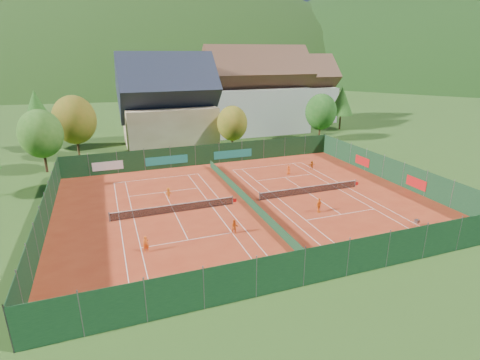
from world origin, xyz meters
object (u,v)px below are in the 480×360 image
at_px(ball_hopper, 417,221).
at_px(player_right_far_a, 289,170).
at_px(player_left_mid, 235,227).
at_px(hotel_block_a, 256,96).
at_px(player_left_near, 146,244).
at_px(player_right_near, 319,205).
at_px(chalet, 168,108).
at_px(player_right_far_b, 312,165).
at_px(player_left_far, 169,193).
at_px(hotel_block_b, 298,93).

relative_size(ball_hopper, player_right_far_a, 0.64).
bearing_deg(player_left_mid, hotel_block_a, 77.78).
height_order(hotel_block_a, ball_hopper, hotel_block_a).
height_order(player_left_near, player_right_near, player_right_near).
bearing_deg(player_right_near, chalet, 77.99).
distance_m(chalet, player_left_mid, 37.16).
height_order(chalet, player_right_near, chalet).
xyz_separation_m(player_left_near, player_right_far_a, (20.77, 14.68, -0.10)).
distance_m(ball_hopper, player_right_far_b, 19.55).
height_order(hotel_block_a, player_right_far_a, hotel_block_a).
relative_size(chalet, player_right_far_a, 13.04).
xyz_separation_m(chalet, hotel_block_a, (19.00, 6.00, 0.76)).
relative_size(hotel_block_a, player_left_mid, 15.16).
relative_size(player_left_mid, player_left_far, 1.09).
bearing_deg(ball_hopper, player_left_near, 170.84).
xyz_separation_m(hotel_block_b, player_left_mid, (-33.71, -50.68, -5.91)).
relative_size(player_left_near, player_left_mid, 1.01).
distance_m(hotel_block_b, player_left_near, 66.34).
bearing_deg(chalet, player_right_far_b, -53.30).
relative_size(hotel_block_b, ball_hopper, 21.60).
height_order(chalet, player_left_mid, chalet).
bearing_deg(player_left_near, hotel_block_a, 49.27).
relative_size(ball_hopper, player_right_near, 0.51).
distance_m(hotel_block_a, player_left_near, 51.79).
bearing_deg(player_right_far_b, player_left_near, 32.42).
bearing_deg(player_left_mid, player_right_near, 21.94).
distance_m(chalet, player_left_far, 26.93).
xyz_separation_m(chalet, player_right_far_b, (16.17, -21.69, -5.99)).
bearing_deg(player_left_mid, hotel_block_b, 68.94).
xyz_separation_m(player_left_mid, player_right_near, (9.85, 1.63, 0.08)).
xyz_separation_m(player_right_near, player_right_far_b, (7.03, 13.36, -0.15)).
distance_m(player_left_near, player_left_far, 12.07).
relative_size(hotel_block_a, hotel_block_b, 1.25).
height_order(chalet, player_left_far, chalet).
bearing_deg(player_left_mid, player_left_far, 123.42).
xyz_separation_m(ball_hopper, player_right_far_b, (0.05, 19.55, 0.08)).
xyz_separation_m(hotel_block_b, ball_hopper, (-16.88, -55.24, -6.06)).
xyz_separation_m(ball_hopper, player_right_near, (-6.98, 6.19, 0.23)).
relative_size(hotel_block_a, player_left_far, 16.54).
distance_m(chalet, player_right_far_b, 27.71).
height_order(player_left_near, player_left_mid, player_left_near).
relative_size(chalet, hotel_block_a, 0.75).
relative_size(hotel_block_a, ball_hopper, 27.00).
height_order(player_left_far, player_right_far_b, player_left_far).
xyz_separation_m(chalet, hotel_block_b, (33.00, 14.00, -0.01)).
bearing_deg(chalet, hotel_block_a, 17.53).
bearing_deg(player_right_near, player_left_mid, 162.75).
xyz_separation_m(ball_hopper, player_right_far_a, (-4.07, 18.69, 0.07)).
bearing_deg(player_right_far_a, player_left_mid, 41.31).
height_order(chalet, hotel_block_b, chalet).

